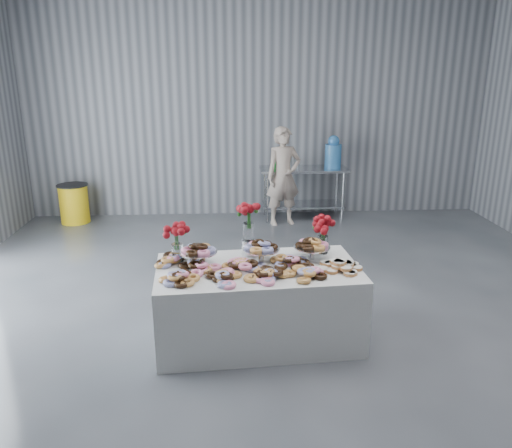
{
  "coord_description": "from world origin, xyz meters",
  "views": [
    {
      "loc": [
        -0.58,
        -4.29,
        2.54
      ],
      "look_at": [
        -0.28,
        0.59,
        1.01
      ],
      "focal_mm": 35.0,
      "sensor_mm": 36.0,
      "label": 1
    }
  ],
  "objects": [
    {
      "name": "trash_barrel",
      "position": [
        -3.17,
        4.1,
        0.33
      ],
      "size": [
        0.52,
        0.52,
        0.66
      ],
      "rotation": [
        0.0,
        0.0,
        0.21
      ],
      "color": "yellow",
      "rests_on": "ground"
    },
    {
      "name": "cake_stand_left",
      "position": [
        -0.85,
        0.16,
        0.89
      ],
      "size": [
        0.36,
        0.36,
        0.17
      ],
      "color": "silver",
      "rests_on": "display_table"
    },
    {
      "name": "room_walls",
      "position": [
        -0.27,
        0.07,
        2.64
      ],
      "size": [
        8.04,
        9.04,
        4.02
      ],
      "color": "gray",
      "rests_on": "ground"
    },
    {
      "name": "bouquet_right",
      "position": [
        0.39,
        0.39,
        1.05
      ],
      "size": [
        0.26,
        0.26,
        0.42
      ],
      "color": "white",
      "rests_on": "display_table"
    },
    {
      "name": "cake_stand_right",
      "position": [
        0.25,
        0.23,
        0.89
      ],
      "size": [
        0.36,
        0.36,
        0.17
      ],
      "color": "silver",
      "rests_on": "display_table"
    },
    {
      "name": "ground",
      "position": [
        0.0,
        0.0,
        0.0
      ],
      "size": [
        9.0,
        9.0,
        0.0
      ],
      "primitive_type": "plane",
      "color": "#3A3D43",
      "rests_on": "ground"
    },
    {
      "name": "person",
      "position": [
        0.38,
        3.8,
        0.82
      ],
      "size": [
        0.68,
        0.53,
        1.64
      ],
      "primitive_type": "imported",
      "rotation": [
        0.0,
        0.0,
        0.26
      ],
      "color": "#CC8C93",
      "rests_on": "ground"
    },
    {
      "name": "danish_pile",
      "position": [
        0.47,
        -0.05,
        0.81
      ],
      "size": [
        0.48,
        0.48,
        0.11
      ],
      "primitive_type": null,
      "color": "white",
      "rests_on": "display_table"
    },
    {
      "name": "display_table",
      "position": [
        -0.29,
        0.05,
        0.38
      ],
      "size": [
        1.96,
        1.12,
        0.75
      ],
      "primitive_type": "cube",
      "rotation": [
        0.0,
        0.0,
        0.07
      ],
      "color": "silver",
      "rests_on": "ground"
    },
    {
      "name": "donut_mounds",
      "position": [
        -0.29,
        -0.0,
        0.8
      ],
      "size": [
        1.85,
        0.92,
        0.09
      ],
      "primitive_type": null,
      "rotation": [
        0.0,
        0.0,
        0.07
      ],
      "color": "#D99B4F",
      "rests_on": "display_table"
    },
    {
      "name": "cake_stand_mid",
      "position": [
        -0.25,
        0.2,
        0.89
      ],
      "size": [
        0.36,
        0.36,
        0.17
      ],
      "color": "silver",
      "rests_on": "display_table"
    },
    {
      "name": "bouquet_left",
      "position": [
        -1.06,
        0.25,
        1.05
      ],
      "size": [
        0.26,
        0.26,
        0.42
      ],
      "color": "white",
      "rests_on": "display_table"
    },
    {
      "name": "prep_table",
      "position": [
        0.76,
        4.1,
        0.62
      ],
      "size": [
        1.5,
        0.6,
        0.9
      ],
      "color": "silver",
      "rests_on": "ground"
    },
    {
      "name": "bouquet_center",
      "position": [
        -0.36,
        0.39,
        1.13
      ],
      "size": [
        0.26,
        0.26,
        0.57
      ],
      "color": "silver",
      "rests_on": "display_table"
    },
    {
      "name": "water_jug",
      "position": [
        1.26,
        4.1,
        1.15
      ],
      "size": [
        0.28,
        0.28,
        0.55
      ],
      "color": "#3F8ED9",
      "rests_on": "prep_table"
    },
    {
      "name": "drink_bottles",
      "position": [
        0.44,
        4.0,
        1.04
      ],
      "size": [
        0.54,
        0.08,
        0.27
      ],
      "primitive_type": null,
      "color": "#268C33",
      "rests_on": "prep_table"
    }
  ]
}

